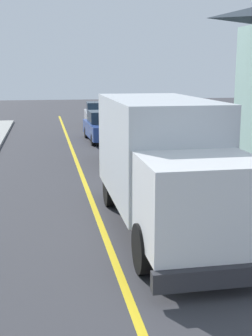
# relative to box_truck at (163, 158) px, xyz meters

# --- Properties ---
(centre_line_yellow) EXTENTS (0.16, 56.00, 0.01)m
(centre_line_yellow) POSITION_rel_box_truck_xyz_m (-1.54, 0.57, -1.76)
(centre_line_yellow) COLOR gold
(centre_line_yellow) RESTS_ON ground
(box_truck) EXTENTS (2.41, 7.18, 3.20)m
(box_truck) POSITION_rel_box_truck_xyz_m (0.00, 0.00, 0.00)
(box_truck) COLOR silver
(box_truck) RESTS_ON ground
(parked_car_near) EXTENTS (1.89, 4.44, 1.67)m
(parked_car_near) POSITION_rel_box_truck_xyz_m (0.66, 7.67, -0.97)
(parked_car_near) COLOR black
(parked_car_near) RESTS_ON ground
(parked_car_mid) EXTENTS (1.94, 4.45, 1.67)m
(parked_car_mid) POSITION_rel_box_truck_xyz_m (0.41, 14.17, -0.97)
(parked_car_mid) COLOR #2D4793
(parked_car_mid) RESTS_ON ground
(parked_car_far) EXTENTS (2.00, 4.48, 1.67)m
(parked_car_far) POSITION_rel_box_truck_xyz_m (0.97, 21.23, -0.97)
(parked_car_far) COLOR #B7B7BC
(parked_car_far) RESTS_ON ground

